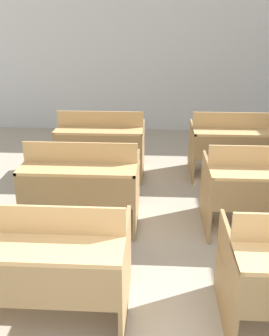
% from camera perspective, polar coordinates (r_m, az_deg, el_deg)
% --- Properties ---
extents(wall_back, '(7.14, 0.06, 2.79)m').
position_cam_1_polar(wall_back, '(7.39, 4.57, 16.11)').
color(wall_back, silver).
rests_on(wall_back, ground_plane).
extents(bench_front_left, '(1.13, 0.78, 0.88)m').
position_cam_1_polar(bench_front_left, '(2.83, -12.90, -13.00)').
color(bench_front_left, '#97794E').
rests_on(bench_front_left, ground_plane).
extents(bench_second_left, '(1.13, 0.78, 0.88)m').
position_cam_1_polar(bench_second_left, '(4.01, -7.63, -2.08)').
color(bench_second_left, '#93744A').
rests_on(bench_second_left, ground_plane).
extents(bench_second_right, '(1.13, 0.78, 0.88)m').
position_cam_1_polar(bench_second_right, '(4.07, 18.23, -2.63)').
color(bench_second_right, '#98794F').
rests_on(bench_second_right, ground_plane).
extents(bench_third_left, '(1.13, 0.78, 0.88)m').
position_cam_1_polar(bench_third_left, '(5.27, -4.86, 3.70)').
color(bench_third_left, olive).
rests_on(bench_third_left, ground_plane).
extents(bench_third_right, '(1.13, 0.78, 0.88)m').
position_cam_1_polar(bench_third_right, '(5.35, 14.30, 3.38)').
color(bench_third_right, '#93754B').
rests_on(bench_third_right, ground_plane).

